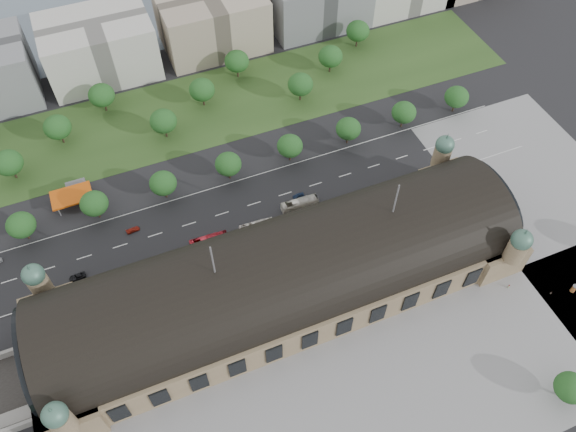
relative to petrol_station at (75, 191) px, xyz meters
name	(u,v)px	position (x,y,z in m)	size (l,w,h in m)	color
ground	(284,294)	(53.91, -65.28, -2.95)	(900.00, 900.00, 0.00)	black
station	(283,277)	(53.91, -65.28, 7.33)	(150.00, 48.40, 44.30)	#8D7A57
plaza_south	(377,411)	(63.91, -109.28, -2.95)	(190.00, 48.00, 0.12)	gray
plaza_east	(549,199)	(156.91, -65.28, -2.95)	(56.00, 100.00, 0.12)	gray
road_slab	(189,224)	(33.91, -27.28, -2.95)	(260.00, 26.00, 0.10)	black
grass_belt	(163,119)	(38.91, 27.72, -2.95)	(300.00, 45.00, 0.10)	#29451B
petrol_station	(75,191)	(0.00, 0.00, 0.00)	(14.00, 13.00, 5.05)	#C84D0B
office_3	(99,47)	(23.91, 67.72, 9.05)	(45.00, 32.00, 24.00)	beige
office_4	(213,21)	(73.91, 67.72, 9.05)	(45.00, 32.00, 24.00)	tan
tree_row_2	(21,225)	(-18.09, -12.28, 4.48)	(9.60, 9.60, 11.52)	#2D2116
tree_row_3	(94,204)	(5.91, -12.28, 4.48)	(9.60, 9.60, 11.52)	#2D2116
tree_row_4	(163,183)	(29.91, -12.28, 4.48)	(9.60, 9.60, 11.52)	#2D2116
tree_row_5	(228,164)	(53.91, -12.28, 4.48)	(9.60, 9.60, 11.52)	#2D2116
tree_row_6	(290,146)	(77.91, -12.28, 4.48)	(9.60, 9.60, 11.52)	#2D2116
tree_row_7	(348,129)	(101.91, -12.28, 4.48)	(9.60, 9.60, 11.52)	#2D2116
tree_row_8	(404,112)	(125.91, -12.28, 4.48)	(9.60, 9.60, 11.52)	#2D2116
tree_row_9	(457,97)	(149.91, -12.28, 4.48)	(9.60, 9.60, 11.52)	#2D2116
tree_belt_3	(8,163)	(-19.09, 17.72, 5.10)	(10.40, 10.40, 12.48)	#2D2116
tree_belt_4	(57,127)	(-0.09, 29.72, 5.10)	(10.40, 10.40, 12.48)	#2D2116
tree_belt_5	(101,95)	(18.91, 41.72, 5.10)	(10.40, 10.40, 12.48)	#2D2116
tree_belt_6	(163,121)	(37.91, 17.72, 5.10)	(10.40, 10.40, 12.48)	#2D2116
tree_belt_7	(202,90)	(56.91, 29.72, 5.10)	(10.40, 10.40, 12.48)	#2D2116
tree_belt_8	(237,61)	(75.91, 41.72, 5.10)	(10.40, 10.40, 12.48)	#2D2116
tree_belt_9	(300,84)	(94.91, 17.72, 5.10)	(10.40, 10.40, 12.48)	#2D2116
tree_belt_10	(330,56)	(113.91, 29.72, 5.10)	(10.40, 10.40, 12.48)	#2D2116
tree_belt_11	(358,31)	(132.91, 41.72, 5.10)	(10.40, 10.40, 12.48)	#2D2116
tree_plaza_s	(571,388)	(113.91, -125.28, 3.86)	(9.00, 9.00, 10.64)	#2D2116
traffic_car_2	(77,277)	(-5.34, -34.56, -2.23)	(2.40, 5.21, 1.45)	black
traffic_car_3	(133,230)	(15.38, -22.78, -2.29)	(1.86, 4.57, 1.33)	maroon
traffic_car_4	(298,195)	(73.78, -30.24, -2.24)	(1.68, 4.16, 1.42)	#1A2A4B
parked_car_0	(76,298)	(-7.08, -42.18, -2.29)	(1.39, 3.98, 1.31)	black
parked_car_1	(20,322)	(-24.15, -44.28, -2.24)	(2.37, 5.14, 1.43)	maroon
parked_car_2	(91,291)	(-2.28, -41.34, -2.18)	(2.14, 5.27, 1.53)	#1B1A4B
parked_car_3	(164,264)	(21.70, -40.53, -2.22)	(1.71, 4.25, 1.45)	#595A61
parked_car_4	(98,288)	(0.02, -41.29, -2.25)	(1.49, 4.27, 1.41)	white
parked_car_5	(151,279)	(16.31, -44.28, -2.27)	(2.27, 4.92, 1.37)	#97999F
parked_car_6	(175,260)	(25.40, -40.28, -2.29)	(1.85, 4.55, 1.32)	black
bus_west	(209,241)	(38.10, -37.96, -1.10)	(3.11, 13.31, 3.71)	red
bus_mid	(257,226)	(54.98, -38.28, -1.25)	(2.85, 12.18, 3.39)	white
bus_east	(300,204)	(72.44, -34.87, -1.05)	(3.19, 13.61, 3.79)	silver
advertising_column	(574,288)	(139.18, -99.01, -1.33)	(1.64, 1.64, 3.11)	#BD332F
pedestrian_0	(509,286)	(121.16, -90.24, -2.14)	(0.79, 0.45, 1.62)	gray
pedestrian_2	(551,293)	(132.03, -97.30, -2.13)	(0.80, 0.46, 1.65)	gray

